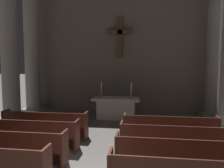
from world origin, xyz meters
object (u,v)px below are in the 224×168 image
column_left_third (10,54)px  candlestick_left (101,92)px  pew_right_row_2 (179,156)px  column_right_fourth (215,54)px  pew_right_row_3 (174,140)px  pew_left_row_2 (10,146)px  column_left_fourth (32,55)px  altar (116,108)px  pew_left_row_3 (30,134)px  candlestick_right (131,93)px  pew_left_row_4 (45,124)px  pew_right_row_4 (170,129)px

column_left_third → candlestick_left: column_left_third is taller
pew_right_row_2 → column_right_fourth: 7.11m
pew_right_row_3 → pew_left_row_2: bearing=-165.7°
column_left_fourth → altar: size_ratio=2.85×
pew_left_row_3 → candlestick_right: (2.89, 4.17, 0.77)m
column_left_third → column_right_fourth: 9.38m
column_left_fourth → pew_left_row_4: bearing=-58.9°
pew_left_row_2 → candlestick_left: size_ratio=4.18×
column_left_fourth → candlestick_left: (3.87, -0.90, -1.80)m
pew_right_row_4 → candlestick_right: candlestick_right is taller
pew_left_row_3 → altar: bearing=62.3°
candlestick_right → pew_left_row_4: bearing=-133.4°
candlestick_left → pew_right_row_3: bearing=-55.3°
pew_left_row_2 → pew_left_row_3: bearing=90.0°
pew_left_row_4 → column_left_fourth: 5.28m
pew_right_row_2 → column_left_fourth: bearing=137.6°
pew_left_row_3 → pew_left_row_2: bearing=-90.0°
pew_left_row_2 → column_left_fourth: bearing=111.1°
altar → pew_right_row_2: bearing=-67.5°
column_left_third → candlestick_right: (5.27, 1.18, -1.80)m
pew_left_row_2 → candlestick_right: candlestick_right is taller
pew_right_row_3 → column_left_fourth: bearing=143.2°
pew_right_row_2 → candlestick_left: bearing=118.7°
pew_right_row_3 → column_left_fourth: column_left_fourth is taller
column_left_fourth → pew_left_row_3: bearing=-64.8°
pew_left_row_2 → candlestick_left: (1.49, 5.29, 0.77)m
pew_left_row_4 → candlestick_right: candlestick_right is taller
pew_left_row_3 → candlestick_right: candlestick_right is taller
column_right_fourth → candlestick_right: (-3.87, -0.90, -1.80)m
pew_left_row_4 → column_left_third: 3.97m
pew_right_row_3 → column_left_fourth: (-6.76, 5.07, 2.57)m
pew_right_row_2 → pew_right_row_3: (0.00, 1.12, 0.00)m
column_right_fourth → candlestick_left: column_right_fourth is taller
column_left_fourth → candlestick_left: bearing=-13.0°
pew_left_row_3 → pew_right_row_2: (4.38, -1.12, 0.00)m
altar → column_left_fourth: bearing=168.9°
pew_left_row_2 → pew_left_row_3: same height
candlestick_left → pew_right_row_2: bearing=-61.3°
pew_left_row_4 → pew_right_row_4: same height
pew_right_row_3 → column_left_third: 7.83m
pew_right_row_3 → pew_right_row_4: (0.00, 1.12, 0.00)m
column_right_fourth → candlestick_left: 5.64m
pew_right_row_2 → pew_right_row_3: bearing=90.0°
pew_right_row_4 → candlestick_left: candlestick_left is taller
pew_left_row_4 → column_left_third: bearing=141.8°
column_left_third → pew_left_row_4: bearing=-38.2°
pew_left_row_2 → altar: bearing=67.5°
pew_left_row_4 → candlestick_left: bearing=64.0°
pew_left_row_2 → pew_left_row_3: 1.12m
pew_right_row_2 → candlestick_left: size_ratio=4.18×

